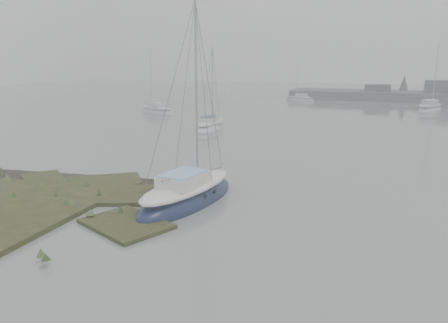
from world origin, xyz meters
The scene contains 6 objects.
ground centered at (0.00, 30.00, 0.00)m, with size 160.00×160.00×0.00m, color slate.
sailboat_main centered at (1.69, 2.99, 0.31)m, with size 3.51×7.33×9.93m.
sailboat_white centered at (-5.02, 23.72, 0.26)m, with size 2.22×5.98×8.32m.
sailboat_far_a centered at (-15.80, 33.24, 0.26)m, with size 6.25×4.56×8.50m.
sailboat_far_b centered at (16.46, 46.62, 0.30)m, with size 4.45×7.16×9.61m.
sailboat_far_c centered at (-1.69, 55.30, 0.22)m, with size 5.36×3.26×7.19m.
Camera 1 is at (9.70, -14.97, 6.65)m, focal length 35.00 mm.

